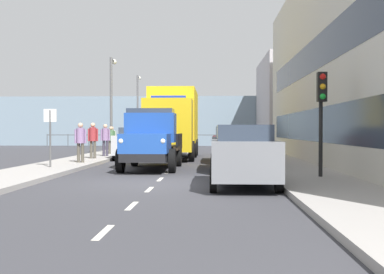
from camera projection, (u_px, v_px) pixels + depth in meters
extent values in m
plane|color=#38383D|center=(179.00, 162.00, 23.78)|extent=(80.00, 80.00, 0.00)
cube|color=#9E9993|center=(274.00, 160.00, 23.57)|extent=(2.54, 42.58, 0.15)
cube|color=#9E9993|center=(85.00, 160.00, 23.98)|extent=(2.54, 42.58, 0.15)
cube|color=silver|center=(104.00, 232.00, 7.36)|extent=(0.12, 1.10, 0.01)
cube|color=silver|center=(132.00, 206.00, 9.92)|extent=(0.12, 1.10, 0.01)
cube|color=silver|center=(149.00, 189.00, 12.65)|extent=(0.12, 1.10, 0.01)
cube|color=silver|center=(160.00, 179.00, 15.25)|extent=(0.12, 1.10, 0.01)
cube|color=silver|center=(168.00, 172.00, 17.82)|extent=(0.12, 1.10, 0.01)
cube|color=silver|center=(173.00, 167.00, 20.13)|extent=(0.12, 1.10, 0.01)
cube|color=silver|center=(178.00, 163.00, 23.03)|extent=(0.12, 1.10, 0.01)
cube|color=silver|center=(181.00, 160.00, 25.34)|extent=(0.12, 1.10, 0.01)
cube|color=silver|center=(184.00, 157.00, 27.64)|extent=(0.12, 1.10, 0.01)
cube|color=silver|center=(186.00, 155.00, 30.44)|extent=(0.12, 1.10, 0.01)
cube|color=silver|center=(188.00, 153.00, 32.89)|extent=(0.12, 1.10, 0.01)
cube|color=silver|center=(190.00, 151.00, 35.48)|extent=(0.12, 1.10, 0.01)
cube|color=silver|center=(192.00, 150.00, 38.21)|extent=(0.12, 1.10, 0.01)
cube|color=silver|center=(193.00, 148.00, 40.91)|extent=(0.12, 1.10, 0.01)
cube|color=#2D3847|center=(314.00, 125.00, 20.46)|extent=(0.08, 23.36, 1.40)
cube|color=#2D3847|center=(314.00, 55.00, 20.41)|extent=(0.08, 23.36, 1.40)
cube|color=#B7B2B7|center=(298.00, 104.00, 41.57)|extent=(6.23, 11.13, 7.75)
cube|color=gray|center=(196.00, 121.00, 48.00)|extent=(80.00, 0.80, 5.00)
cylinder|color=#4C5156|center=(346.00, 141.00, 43.82)|extent=(0.08, 0.08, 1.20)
cylinder|color=#4C5156|center=(324.00, 141.00, 43.91)|extent=(0.08, 0.08, 1.20)
cylinder|color=#4C5156|center=(303.00, 141.00, 44.00)|extent=(0.08, 0.08, 1.20)
cylinder|color=#4C5156|center=(281.00, 141.00, 44.09)|extent=(0.08, 0.08, 1.20)
cylinder|color=#4C5156|center=(259.00, 141.00, 44.17)|extent=(0.08, 0.08, 1.20)
cylinder|color=#4C5156|center=(238.00, 141.00, 44.26)|extent=(0.08, 0.08, 1.20)
cylinder|color=#4C5156|center=(216.00, 141.00, 44.35)|extent=(0.08, 0.08, 1.20)
cylinder|color=#4C5156|center=(195.00, 141.00, 44.43)|extent=(0.08, 0.08, 1.20)
cylinder|color=#4C5156|center=(173.00, 141.00, 44.52)|extent=(0.08, 0.08, 1.20)
cylinder|color=#4C5156|center=(152.00, 141.00, 44.61)|extent=(0.08, 0.08, 1.20)
cylinder|color=#4C5156|center=(131.00, 140.00, 44.70)|extent=(0.08, 0.08, 1.20)
cylinder|color=#4C5156|center=(110.00, 140.00, 44.78)|extent=(0.08, 0.08, 1.20)
cylinder|color=#4C5156|center=(89.00, 140.00, 44.87)|extent=(0.08, 0.08, 1.20)
cylinder|color=#4C5156|center=(68.00, 140.00, 44.96)|extent=(0.08, 0.08, 1.20)
cylinder|color=#4C5156|center=(47.00, 140.00, 45.04)|extent=(0.08, 0.08, 1.20)
cube|color=#4C5156|center=(195.00, 135.00, 44.43)|extent=(28.00, 0.08, 0.08)
cube|color=black|center=(152.00, 154.00, 19.28)|extent=(1.64, 5.60, 0.30)
cube|color=#1E479E|center=(146.00, 143.00, 17.42)|extent=(1.72, 1.90, 0.70)
cube|color=silver|center=(142.00, 145.00, 16.53)|extent=(1.16, 0.08, 0.56)
sphere|color=white|center=(163.00, 141.00, 16.49)|extent=(0.20, 0.20, 0.20)
sphere|color=white|center=(121.00, 141.00, 16.56)|extent=(0.20, 0.20, 0.20)
cube|color=#1E479E|center=(151.00, 128.00, 18.92)|extent=(1.93, 1.34, 1.15)
cube|color=#2D3847|center=(151.00, 116.00, 18.92)|extent=(1.78, 1.23, 0.56)
cube|color=#2D2319|center=(156.00, 147.00, 20.61)|extent=(2.10, 2.80, 0.16)
cube|color=black|center=(179.00, 140.00, 20.57)|extent=(0.08, 2.80, 0.56)
cube|color=black|center=(133.00, 140.00, 20.65)|extent=(0.08, 2.80, 0.56)
cylinder|color=black|center=(172.00, 161.00, 17.56)|extent=(0.24, 0.90, 0.90)
cylinder|color=black|center=(120.00, 161.00, 17.64)|extent=(0.24, 0.90, 0.90)
cylinder|color=black|center=(179.00, 156.00, 20.77)|extent=(0.24, 0.90, 0.90)
cylinder|color=black|center=(135.00, 156.00, 20.86)|extent=(0.24, 0.90, 0.90)
cube|color=gold|center=(168.00, 125.00, 23.69)|extent=(2.40, 2.21, 2.60)
cube|color=#2D3847|center=(168.00, 114.00, 23.69)|extent=(2.20, 2.04, 0.80)
cube|color=#1933B2|center=(168.00, 97.00, 23.67)|extent=(1.75, 0.20, 0.16)
cube|color=gold|center=(175.00, 117.00, 27.68)|extent=(2.50, 5.95, 3.00)
cube|color=black|center=(173.00, 146.00, 26.77)|extent=(2.00, 8.07, 0.36)
cylinder|color=black|center=(192.00, 151.00, 23.75)|extent=(0.28, 1.04, 1.04)
cylinder|color=black|center=(146.00, 151.00, 23.85)|extent=(0.28, 1.04, 1.04)
cylinder|color=black|center=(194.00, 149.00, 27.36)|extent=(0.28, 1.04, 1.04)
cylinder|color=black|center=(155.00, 148.00, 27.46)|extent=(0.28, 1.04, 1.04)
cylinder|color=black|center=(196.00, 147.00, 29.48)|extent=(0.28, 1.04, 1.04)
cylinder|color=black|center=(159.00, 147.00, 29.58)|extent=(0.28, 1.04, 1.04)
cube|color=slate|center=(243.00, 158.00, 13.25)|extent=(1.73, 4.08, 1.00)
cube|color=#2D3847|center=(243.00, 133.00, 13.04)|extent=(1.42, 2.24, 0.42)
cylinder|color=black|center=(213.00, 172.00, 14.56)|extent=(0.18, 0.60, 0.60)
cylinder|color=black|center=(267.00, 172.00, 14.49)|extent=(0.18, 0.60, 0.60)
cylinder|color=black|center=(213.00, 181.00, 12.03)|extent=(0.18, 0.60, 0.60)
cylinder|color=black|center=(279.00, 181.00, 11.96)|extent=(0.18, 0.60, 0.60)
cube|color=black|center=(234.00, 150.00, 18.51)|extent=(1.72, 4.11, 1.00)
cube|color=#2D3847|center=(234.00, 132.00, 18.30)|extent=(1.41, 2.26, 0.42)
cylinder|color=black|center=(213.00, 161.00, 19.82)|extent=(0.18, 0.60, 0.60)
cylinder|color=black|center=(253.00, 161.00, 19.75)|extent=(0.18, 0.60, 0.60)
cylinder|color=black|center=(213.00, 165.00, 17.28)|extent=(0.18, 0.60, 0.60)
cylinder|color=black|center=(258.00, 165.00, 17.20)|extent=(0.18, 0.60, 0.60)
cube|color=maroon|center=(230.00, 146.00, 23.49)|extent=(1.67, 4.44, 1.00)
cube|color=#2D3847|center=(230.00, 132.00, 23.28)|extent=(1.37, 2.44, 0.42)
cylinder|color=black|center=(214.00, 155.00, 24.91)|extent=(0.18, 0.60, 0.60)
cylinder|color=black|center=(244.00, 155.00, 24.84)|extent=(0.18, 0.60, 0.60)
cylinder|color=black|center=(214.00, 158.00, 22.16)|extent=(0.18, 0.60, 0.60)
cylinder|color=black|center=(248.00, 158.00, 22.09)|extent=(0.18, 0.60, 0.60)
cube|color=#B7BABF|center=(135.00, 145.00, 25.74)|extent=(1.74, 4.17, 1.00)
cube|color=#2D3847|center=(136.00, 131.00, 25.93)|extent=(1.43, 2.30, 0.42)
cylinder|color=black|center=(147.00, 155.00, 24.41)|extent=(0.18, 0.60, 0.60)
cylinder|color=black|center=(115.00, 155.00, 24.49)|extent=(0.18, 0.60, 0.60)
cylinder|color=black|center=(153.00, 153.00, 27.00)|extent=(0.18, 0.60, 0.60)
cylinder|color=black|center=(124.00, 153.00, 27.07)|extent=(0.18, 0.60, 0.60)
cylinder|color=#4C473D|center=(83.00, 153.00, 21.00)|extent=(0.14, 0.14, 0.85)
cylinder|color=#4C473D|center=(79.00, 153.00, 21.01)|extent=(0.14, 0.14, 0.85)
cylinder|color=gray|center=(80.00, 136.00, 20.99)|extent=(0.34, 0.34, 0.67)
cylinder|color=gray|center=(85.00, 136.00, 20.99)|extent=(0.09, 0.09, 0.62)
cylinder|color=gray|center=(76.00, 136.00, 21.00)|extent=(0.09, 0.09, 0.62)
sphere|color=tan|center=(80.00, 125.00, 20.99)|extent=(0.23, 0.23, 0.23)
cylinder|color=#4C473D|center=(95.00, 150.00, 24.05)|extent=(0.14, 0.14, 0.88)
cylinder|color=#4C473D|center=(91.00, 150.00, 24.06)|extent=(0.14, 0.14, 0.88)
cylinder|color=maroon|center=(93.00, 134.00, 24.04)|extent=(0.34, 0.34, 0.69)
cylinder|color=maroon|center=(97.00, 135.00, 24.03)|extent=(0.09, 0.09, 0.64)
cylinder|color=maroon|center=(89.00, 135.00, 24.05)|extent=(0.09, 0.09, 0.64)
sphere|color=tan|center=(93.00, 125.00, 24.04)|extent=(0.24, 0.24, 0.24)
cylinder|color=#383342|center=(107.00, 148.00, 26.21)|extent=(0.14, 0.14, 0.86)
cylinder|color=#383342|center=(104.00, 148.00, 26.21)|extent=(0.14, 0.14, 0.86)
cylinder|color=gray|center=(105.00, 134.00, 26.20)|extent=(0.34, 0.34, 0.68)
cylinder|color=gray|center=(109.00, 135.00, 26.19)|extent=(0.09, 0.09, 0.62)
cylinder|color=gray|center=(101.00, 135.00, 26.21)|extent=(0.09, 0.09, 0.62)
sphere|color=tan|center=(105.00, 126.00, 26.19)|extent=(0.23, 0.23, 0.23)
cylinder|color=#4C473D|center=(113.00, 147.00, 28.56)|extent=(0.14, 0.14, 0.80)
cylinder|color=#4C473D|center=(110.00, 147.00, 28.56)|extent=(0.14, 0.14, 0.80)
cylinder|color=#47724C|center=(111.00, 135.00, 28.55)|extent=(0.34, 0.34, 0.63)
cylinder|color=#47724C|center=(115.00, 136.00, 28.54)|extent=(0.09, 0.09, 0.58)
cylinder|color=#47724C|center=(107.00, 136.00, 28.56)|extent=(0.09, 0.09, 0.58)
sphere|color=tan|center=(111.00, 128.00, 28.54)|extent=(0.22, 0.22, 0.22)
cylinder|color=black|center=(113.00, 146.00, 30.36)|extent=(0.14, 0.14, 0.81)
cylinder|color=black|center=(111.00, 146.00, 30.37)|extent=(0.14, 0.14, 0.81)
cylinder|color=silver|center=(112.00, 135.00, 30.36)|extent=(0.34, 0.34, 0.64)
cylinder|color=silver|center=(115.00, 135.00, 30.35)|extent=(0.09, 0.09, 0.59)
cylinder|color=silver|center=(109.00, 135.00, 30.37)|extent=(0.09, 0.09, 0.59)
sphere|color=tan|center=(112.00, 128.00, 30.35)|extent=(0.22, 0.22, 0.22)
cylinder|color=black|center=(321.00, 125.00, 14.64)|extent=(0.12, 0.12, 3.20)
cube|color=black|center=(322.00, 87.00, 14.49)|extent=(0.28, 0.24, 0.90)
sphere|color=red|center=(323.00, 77.00, 14.36)|extent=(0.18, 0.18, 0.18)
sphere|color=orange|center=(323.00, 87.00, 14.37)|extent=(0.18, 0.18, 0.18)
sphere|color=green|center=(323.00, 96.00, 14.37)|extent=(0.18, 0.18, 0.18)
cylinder|color=#59595B|center=(111.00, 105.00, 29.37)|extent=(0.16, 0.16, 5.92)
cylinder|color=#59595B|center=(113.00, 60.00, 29.78)|extent=(0.10, 0.90, 0.10)
sphere|color=silver|center=(114.00, 62.00, 30.23)|extent=(0.32, 0.32, 0.32)
cylinder|color=#59595B|center=(138.00, 111.00, 41.82)|extent=(0.16, 0.16, 6.25)
cylinder|color=#59595B|center=(138.00, 77.00, 42.23)|extent=(0.10, 0.90, 0.10)
sphere|color=silver|center=(139.00, 78.00, 42.68)|extent=(0.32, 0.32, 0.32)
cylinder|color=#4C4C4C|center=(50.00, 139.00, 18.37)|extent=(0.07, 0.07, 2.20)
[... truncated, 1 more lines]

